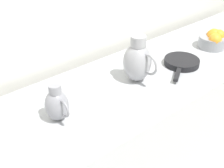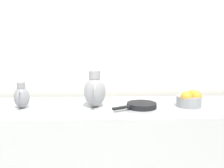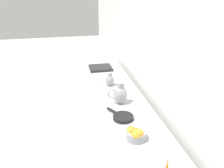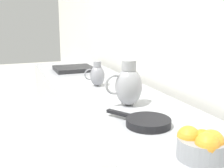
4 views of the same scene
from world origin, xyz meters
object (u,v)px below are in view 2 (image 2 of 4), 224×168
(orange_bowl, at_px, (190,99))
(metal_pitcher_short, at_px, (22,97))
(skillet_on_counter, at_px, (141,105))
(metal_pitcher_tall, at_px, (95,91))

(orange_bowl, xyz_separation_m, metal_pitcher_short, (-0.01, -1.16, 0.02))
(orange_bowl, distance_m, skillet_on_counter, 0.35)
(skillet_on_counter, bearing_deg, metal_pitcher_short, -92.35)
(metal_pitcher_tall, distance_m, metal_pitcher_short, 0.50)
(metal_pitcher_short, bearing_deg, orange_bowl, 89.64)
(skillet_on_counter, bearing_deg, metal_pitcher_tall, -98.64)
(skillet_on_counter, bearing_deg, orange_bowl, 94.32)
(metal_pitcher_tall, bearing_deg, orange_bowl, 88.12)
(metal_pitcher_short, bearing_deg, skillet_on_counter, 87.65)
(metal_pitcher_short, height_order, skillet_on_counter, metal_pitcher_short)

